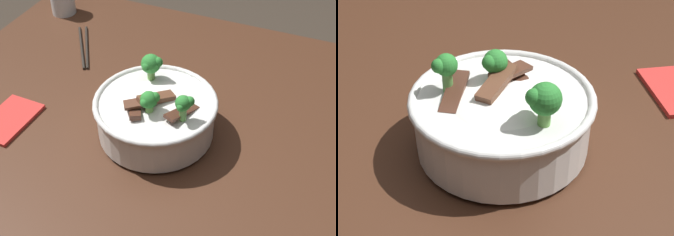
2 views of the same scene
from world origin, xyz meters
TOP-DOWN VIEW (x-y plane):
  - dining_table at (0.00, 0.00)m, footprint 1.18×0.99m
  - rice_bowl at (-0.08, 0.08)m, footprint 0.25×0.25m
  - chopsticks_pair at (-0.30, -0.23)m, footprint 0.18×0.13m
  - folded_napkin at (0.01, -0.23)m, footprint 0.14×0.10m

SIDE VIEW (x-z plane):
  - dining_table at x=0.00m, z-range 0.27..1.08m
  - chopsticks_pair at x=-0.30m, z-range 0.82..0.82m
  - folded_napkin at x=0.01m, z-range 0.82..0.82m
  - rice_bowl at x=-0.08m, z-range 0.80..0.95m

